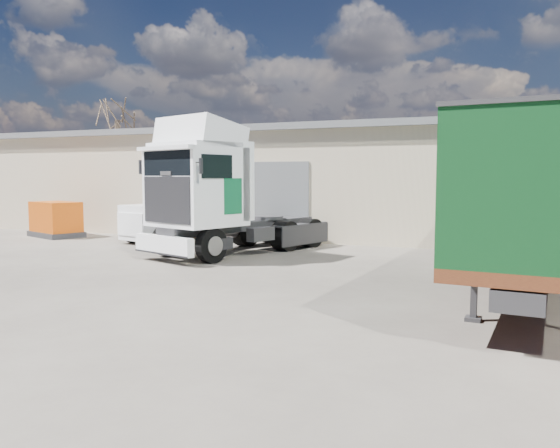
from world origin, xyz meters
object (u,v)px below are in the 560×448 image
at_px(bare_tree, 117,107).
at_px(orange_skip, 56,222).
at_px(panel_van, 164,222).
at_px(tractor_unit, 217,199).
at_px(box_trailer, 536,192).

bearing_deg(bare_tree, orange_skip, -64.90).
height_order(panel_van, orange_skip, orange_skip).
xyz_separation_m(tractor_unit, panel_van, (-4.36, 3.08, -1.24)).
bearing_deg(box_trailer, bare_tree, 152.66).
relative_size(box_trailer, panel_van, 2.86).
bearing_deg(box_trailer, tractor_unit, 172.89).
height_order(tractor_unit, orange_skip, tractor_unit).
distance_m(tractor_unit, orange_skip, 10.77).
distance_m(bare_tree, box_trailer, 32.13).
bearing_deg(bare_tree, panel_van, -45.21).
relative_size(bare_tree, orange_skip, 3.04).
bearing_deg(orange_skip, box_trailer, 6.92).
distance_m(bare_tree, panel_van, 17.96).
xyz_separation_m(bare_tree, tractor_unit, (16.00, -14.80, -5.80)).
height_order(bare_tree, orange_skip, bare_tree).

